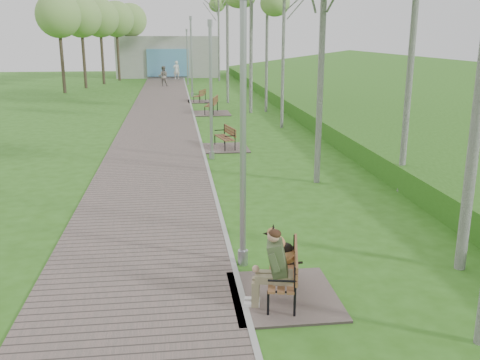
# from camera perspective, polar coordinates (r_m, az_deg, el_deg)

# --- Properties ---
(walkway) EXTENTS (3.50, 67.00, 0.04)m
(walkway) POSITION_cam_1_polar(r_m,az_deg,el_deg) (26.86, -8.56, 6.18)
(walkway) COLOR #645751
(walkway) RESTS_ON ground
(kerb) EXTENTS (0.10, 67.00, 0.05)m
(kerb) POSITION_cam_1_polar(r_m,az_deg,el_deg) (26.87, -4.80, 6.31)
(kerb) COLOR #999993
(kerb) RESTS_ON ground
(embankment) EXTENTS (14.00, 70.00, 1.60)m
(embankment) POSITION_cam_1_polar(r_m,az_deg,el_deg) (28.52, 20.33, 5.88)
(embankment) COLOR #44892C
(embankment) RESTS_ON ground
(building_north) EXTENTS (10.00, 5.20, 4.00)m
(building_north) POSITION_cam_1_polar(r_m,az_deg,el_deg) (56.04, -7.71, 12.93)
(building_north) COLOR #9E9E99
(building_north) RESTS_ON ground
(bench_main) EXTENTS (1.73, 1.93, 1.51)m
(bench_main) POSITION_cam_1_polar(r_m,az_deg,el_deg) (8.86, 4.24, -10.06)
(bench_main) COLOR #645751
(bench_main) RESTS_ON ground
(bench_second) EXTENTS (1.68, 1.86, 1.03)m
(bench_second) POSITION_cam_1_polar(r_m,az_deg,el_deg) (20.33, -1.63, 3.91)
(bench_second) COLOR #645751
(bench_second) RESTS_ON ground
(bench_third) EXTENTS (1.93, 2.15, 1.19)m
(bench_third) POSITION_cam_1_polar(r_m,az_deg,el_deg) (29.40, -3.08, 7.51)
(bench_third) COLOR #645751
(bench_third) RESTS_ON ground
(bench_far) EXTENTS (1.58, 1.76, 0.97)m
(bench_far) POSITION_cam_1_polar(r_m,az_deg,el_deg) (34.64, -4.31, 8.60)
(bench_far) COLOR #645751
(bench_far) RESTS_ON ground
(lamp_post_near) EXTENTS (0.19, 0.19, 5.00)m
(lamp_post_near) POSITION_cam_1_polar(r_m,az_deg,el_deg) (9.50, 0.33, 3.93)
(lamp_post_near) COLOR #979A9F
(lamp_post_near) RESTS_ON ground
(lamp_post_second) EXTENTS (0.18, 0.18, 4.67)m
(lamp_post_second) POSITION_cam_1_polar(r_m,az_deg,el_deg) (18.28, -3.12, 8.93)
(lamp_post_second) COLOR #979A9F
(lamp_post_second) RESTS_ON ground
(lamp_post_third) EXTENTS (0.21, 0.21, 5.36)m
(lamp_post_third) POSITION_cam_1_polar(r_m,az_deg,el_deg) (37.34, -5.19, 12.64)
(lamp_post_third) COLOR #979A9F
(lamp_post_third) RESTS_ON ground
(lamp_post_far) EXTENTS (0.18, 0.18, 4.61)m
(lamp_post_far) POSITION_cam_1_polar(r_m,az_deg,el_deg) (46.55, -5.64, 12.72)
(lamp_post_far) COLOR #979A9F
(lamp_post_far) RESTS_ON ground
(pedestrian_near) EXTENTS (0.73, 0.58, 1.75)m
(pedestrian_near) POSITION_cam_1_polar(r_m,az_deg,el_deg) (52.10, -6.80, 11.55)
(pedestrian_near) COLOR white
(pedestrian_near) RESTS_ON ground
(pedestrian_far) EXTENTS (0.84, 0.67, 1.67)m
(pedestrian_far) POSITION_cam_1_polar(r_m,az_deg,el_deg) (45.27, -8.19, 10.90)
(pedestrian_far) COLOR gray
(pedestrian_far) RESTS_ON ground
(birch_distant_a) EXTENTS (2.41, 2.41, 8.39)m
(birch_distant_a) POSITION_cam_1_polar(r_m,az_deg,el_deg) (50.09, -2.31, 18.04)
(birch_distant_a) COLOR silver
(birch_distant_a) RESTS_ON ground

